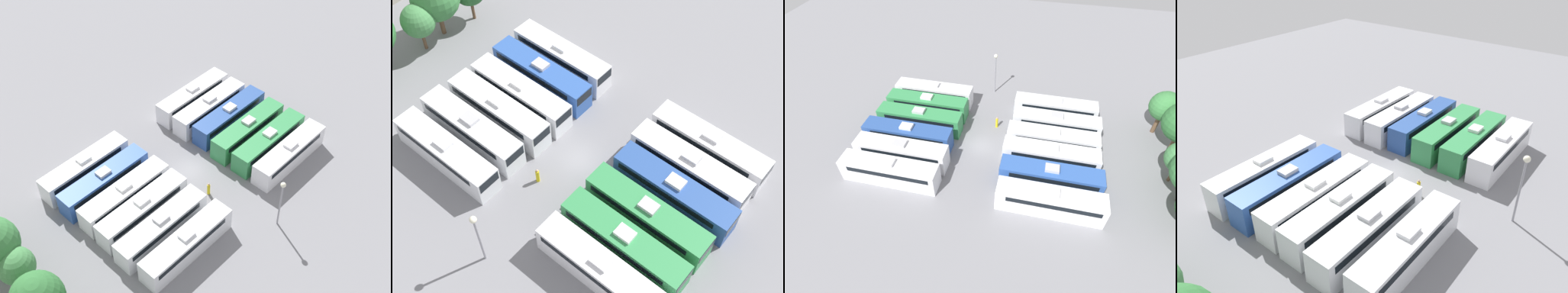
% 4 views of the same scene
% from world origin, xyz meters
% --- Properties ---
extents(ground_plane, '(113.55, 113.55, 0.00)m').
position_xyz_m(ground_plane, '(0.00, 0.00, 0.00)').
color(ground_plane, gray).
extents(bus_0, '(2.57, 11.86, 3.38)m').
position_xyz_m(bus_0, '(-8.28, -9.35, 1.66)').
color(bus_0, white).
rests_on(bus_0, ground_plane).
extents(bus_1, '(2.57, 11.86, 3.38)m').
position_xyz_m(bus_1, '(-5.09, -9.32, 1.66)').
color(bus_1, '#338C4C').
rests_on(bus_1, ground_plane).
extents(bus_2, '(2.57, 11.86, 3.38)m').
position_xyz_m(bus_2, '(-1.72, -9.26, 1.66)').
color(bus_2, '#338C4C').
rests_on(bus_2, ground_plane).
extents(bus_3, '(2.57, 11.86, 3.38)m').
position_xyz_m(bus_3, '(1.78, -9.64, 1.66)').
color(bus_3, '#284C93').
rests_on(bus_3, ground_plane).
extents(bus_4, '(2.57, 11.86, 3.38)m').
position_xyz_m(bus_4, '(4.95, -9.22, 1.66)').
color(bus_4, white).
rests_on(bus_4, ground_plane).
extents(bus_5, '(2.57, 11.86, 3.38)m').
position_xyz_m(bus_5, '(8.21, -9.34, 1.66)').
color(bus_5, white).
rests_on(bus_5, ground_plane).
extents(bus_6, '(2.57, 11.86, 3.38)m').
position_xyz_m(bus_6, '(-8.40, 9.24, 1.66)').
color(bus_6, silver).
rests_on(bus_6, ground_plane).
extents(bus_7, '(2.57, 11.86, 3.38)m').
position_xyz_m(bus_7, '(-4.86, 9.51, 1.66)').
color(bus_7, silver).
rests_on(bus_7, ground_plane).
extents(bus_8, '(2.57, 11.86, 3.38)m').
position_xyz_m(bus_8, '(-1.53, 9.22, 1.66)').
color(bus_8, silver).
rests_on(bus_8, ground_plane).
extents(bus_9, '(2.57, 11.86, 3.38)m').
position_xyz_m(bus_9, '(1.54, 9.15, 1.66)').
color(bus_9, white).
rests_on(bus_9, ground_plane).
extents(bus_10, '(2.57, 11.86, 3.38)m').
position_xyz_m(bus_10, '(4.91, 9.37, 1.66)').
color(bus_10, '#2D56A8').
rests_on(bus_10, ground_plane).
extents(bus_11, '(2.57, 11.86, 3.38)m').
position_xyz_m(bus_11, '(8.35, 9.54, 1.66)').
color(bus_11, white).
rests_on(bus_11, ground_plane).
extents(worker_person, '(0.36, 0.36, 1.75)m').
position_xyz_m(worker_person, '(-4.41, 1.27, 0.81)').
color(worker_person, gold).
rests_on(worker_person, ground_plane).
extents(light_pole, '(0.60, 0.60, 6.79)m').
position_xyz_m(light_pole, '(-13.11, -0.71, 4.69)').
color(light_pole, gray).
rests_on(light_pole, ground_plane).
extents(tree_2, '(3.83, 3.83, 5.89)m').
position_xyz_m(tree_2, '(0.77, 23.66, 3.96)').
color(tree_2, brown).
rests_on(tree_2, ground_plane).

